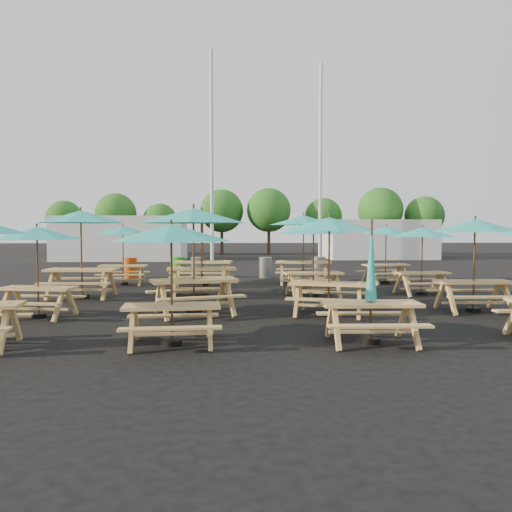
{
  "coord_description": "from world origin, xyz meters",
  "views": [
    {
      "loc": [
        -0.63,
        -14.36,
        1.93
      ],
      "look_at": [
        0.0,
        1.5,
        1.1
      ],
      "focal_mm": 35.0,
      "sensor_mm": 36.0,
      "label": 1
    }
  ],
  "objects_px": {
    "picnic_unit_1": "(37,237)",
    "picnic_unit_13": "(475,230)",
    "waste_bin_0": "(130,268)",
    "picnic_unit_3": "(123,233)",
    "picnic_unit_9": "(329,229)",
    "picnic_unit_15": "(386,233)",
    "picnic_unit_4": "(171,239)",
    "picnic_unit_5": "(193,221)",
    "picnic_unit_11": "(303,224)",
    "picnic_unit_14": "(422,235)",
    "waste_bin_3": "(265,268)",
    "waste_bin_4": "(319,267)",
    "picnic_unit_8": "(371,293)",
    "waste_bin_1": "(179,267)",
    "waste_bin_2": "(197,268)",
    "picnic_unit_6": "(201,221)",
    "picnic_unit_7": "(203,222)",
    "picnic_unit_10": "(313,232)"
  },
  "relations": [
    {
      "from": "picnic_unit_9",
      "to": "picnic_unit_13",
      "type": "bearing_deg",
      "value": 21.34
    },
    {
      "from": "waste_bin_0",
      "to": "waste_bin_1",
      "type": "relative_size",
      "value": 1.0
    },
    {
      "from": "picnic_unit_4",
      "to": "picnic_unit_8",
      "type": "relative_size",
      "value": 1.01
    },
    {
      "from": "picnic_unit_3",
      "to": "picnic_unit_1",
      "type": "bearing_deg",
      "value": -94.31
    },
    {
      "from": "picnic_unit_5",
      "to": "picnic_unit_10",
      "type": "relative_size",
      "value": 1.34
    },
    {
      "from": "picnic_unit_9",
      "to": "picnic_unit_13",
      "type": "height_order",
      "value": "picnic_unit_9"
    },
    {
      "from": "picnic_unit_5",
      "to": "picnic_unit_9",
      "type": "bearing_deg",
      "value": -22.75
    },
    {
      "from": "picnic_unit_3",
      "to": "picnic_unit_11",
      "type": "bearing_deg",
      "value": -2.49
    },
    {
      "from": "picnic_unit_6",
      "to": "waste_bin_3",
      "type": "relative_size",
      "value": 3.16
    },
    {
      "from": "picnic_unit_1",
      "to": "picnic_unit_13",
      "type": "xyz_separation_m",
      "value": [
        9.96,
        0.41,
        0.16
      ]
    },
    {
      "from": "picnic_unit_13",
      "to": "waste_bin_2",
      "type": "distance_m",
      "value": 11.26
    },
    {
      "from": "waste_bin_2",
      "to": "waste_bin_0",
      "type": "bearing_deg",
      "value": -178.33
    },
    {
      "from": "picnic_unit_3",
      "to": "picnic_unit_11",
      "type": "height_order",
      "value": "picnic_unit_11"
    },
    {
      "from": "picnic_unit_4",
      "to": "waste_bin_1",
      "type": "distance_m",
      "value": 12.09
    },
    {
      "from": "picnic_unit_5",
      "to": "picnic_unit_15",
      "type": "height_order",
      "value": "picnic_unit_5"
    },
    {
      "from": "picnic_unit_5",
      "to": "picnic_unit_1",
      "type": "bearing_deg",
      "value": 164.46
    },
    {
      "from": "waste_bin_2",
      "to": "picnic_unit_9",
      "type": "bearing_deg",
      "value": -67.69
    },
    {
      "from": "waste_bin_2",
      "to": "picnic_unit_4",
      "type": "bearing_deg",
      "value": -87.6
    },
    {
      "from": "waste_bin_2",
      "to": "waste_bin_4",
      "type": "xyz_separation_m",
      "value": [
        4.94,
        0.18,
        0.0
      ]
    },
    {
      "from": "picnic_unit_13",
      "to": "picnic_unit_15",
      "type": "xyz_separation_m",
      "value": [
        -0.2,
        6.28,
        -0.11
      ]
    },
    {
      "from": "waste_bin_0",
      "to": "picnic_unit_3",
      "type": "bearing_deg",
      "value": -83.98
    },
    {
      "from": "picnic_unit_10",
      "to": "picnic_unit_5",
      "type": "bearing_deg",
      "value": -143.12
    },
    {
      "from": "picnic_unit_8",
      "to": "waste_bin_4",
      "type": "bearing_deg",
      "value": 85.5
    },
    {
      "from": "picnic_unit_5",
      "to": "picnic_unit_14",
      "type": "xyz_separation_m",
      "value": [
        6.49,
        3.28,
        -0.37
      ]
    },
    {
      "from": "picnic_unit_11",
      "to": "picnic_unit_9",
      "type": "bearing_deg",
      "value": -86.4
    },
    {
      "from": "waste_bin_4",
      "to": "picnic_unit_5",
      "type": "bearing_deg",
      "value": -115.96
    },
    {
      "from": "waste_bin_1",
      "to": "waste_bin_3",
      "type": "xyz_separation_m",
      "value": [
        3.49,
        -0.27,
        0.0
      ]
    },
    {
      "from": "picnic_unit_15",
      "to": "picnic_unit_1",
      "type": "bearing_deg",
      "value": -160.25
    },
    {
      "from": "picnic_unit_14",
      "to": "waste_bin_3",
      "type": "height_order",
      "value": "picnic_unit_14"
    },
    {
      "from": "picnic_unit_4",
      "to": "waste_bin_1",
      "type": "relative_size",
      "value": 2.57
    },
    {
      "from": "picnic_unit_4",
      "to": "picnic_unit_5",
      "type": "bearing_deg",
      "value": 83.1
    },
    {
      "from": "picnic_unit_13",
      "to": "waste_bin_3",
      "type": "height_order",
      "value": "picnic_unit_13"
    },
    {
      "from": "picnic_unit_4",
      "to": "waste_bin_1",
      "type": "height_order",
      "value": "picnic_unit_4"
    },
    {
      "from": "picnic_unit_9",
      "to": "picnic_unit_15",
      "type": "relative_size",
      "value": 1.08
    },
    {
      "from": "picnic_unit_6",
      "to": "picnic_unit_14",
      "type": "relative_size",
      "value": 1.2
    },
    {
      "from": "picnic_unit_6",
      "to": "picnic_unit_7",
      "type": "bearing_deg",
      "value": 88.3
    },
    {
      "from": "picnic_unit_5",
      "to": "waste_bin_4",
      "type": "bearing_deg",
      "value": 44.61
    },
    {
      "from": "picnic_unit_13",
      "to": "waste_bin_1",
      "type": "xyz_separation_m",
      "value": [
        -7.91,
        8.76,
        -1.51
      ]
    },
    {
      "from": "picnic_unit_3",
      "to": "waste_bin_4",
      "type": "height_order",
      "value": "picnic_unit_3"
    },
    {
      "from": "picnic_unit_1",
      "to": "picnic_unit_14",
      "type": "relative_size",
      "value": 1.01
    },
    {
      "from": "picnic_unit_10",
      "to": "picnic_unit_11",
      "type": "relative_size",
      "value": 0.86
    },
    {
      "from": "picnic_unit_9",
      "to": "waste_bin_4",
      "type": "height_order",
      "value": "picnic_unit_9"
    },
    {
      "from": "picnic_unit_5",
      "to": "picnic_unit_11",
      "type": "relative_size",
      "value": 1.15
    },
    {
      "from": "picnic_unit_1",
      "to": "picnic_unit_5",
      "type": "height_order",
      "value": "picnic_unit_5"
    },
    {
      "from": "picnic_unit_3",
      "to": "waste_bin_1",
      "type": "distance_m",
      "value": 3.41
    },
    {
      "from": "waste_bin_0",
      "to": "picnic_unit_13",
      "type": "bearing_deg",
      "value": -40.82
    },
    {
      "from": "picnic_unit_3",
      "to": "picnic_unit_13",
      "type": "bearing_deg",
      "value": -33.56
    },
    {
      "from": "picnic_unit_9",
      "to": "picnic_unit_11",
      "type": "distance_m",
      "value": 6.32
    },
    {
      "from": "picnic_unit_4",
      "to": "picnic_unit_15",
      "type": "xyz_separation_m",
      "value": [
        6.48,
        9.47,
        0.03
      ]
    },
    {
      "from": "picnic_unit_8",
      "to": "picnic_unit_11",
      "type": "xyz_separation_m",
      "value": [
        0.08,
        9.13,
        1.29
      ]
    }
  ]
}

